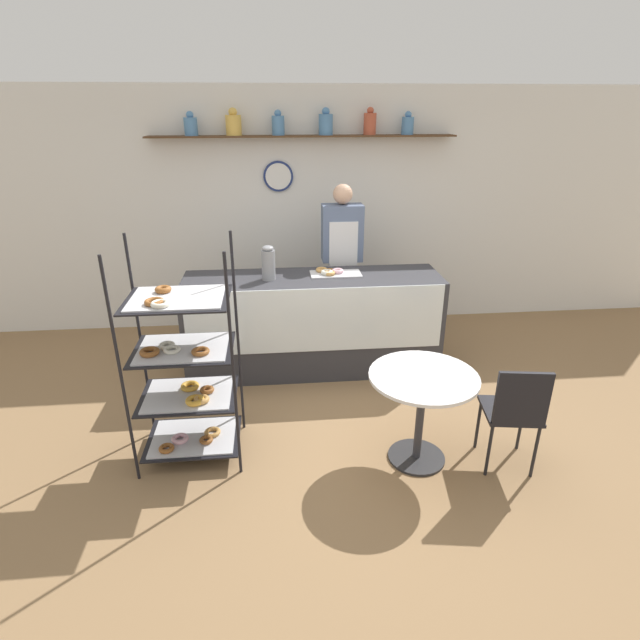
% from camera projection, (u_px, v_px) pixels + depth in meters
% --- Properties ---
extents(ground_plane, '(14.00, 14.00, 0.00)m').
position_uv_depth(ground_plane, '(324.00, 429.00, 4.15)').
color(ground_plane, olive).
extents(back_wall, '(10.00, 0.30, 2.70)m').
position_uv_depth(back_wall, '(303.00, 210.00, 5.75)').
color(back_wall, white).
rests_on(back_wall, ground_plane).
extents(display_counter, '(2.48, 0.67, 0.97)m').
position_uv_depth(display_counter, '(313.00, 324.00, 4.95)').
color(display_counter, '#333338').
rests_on(display_counter, ground_plane).
extents(pastry_rack, '(0.75, 0.58, 1.66)m').
position_uv_depth(pastry_rack, '(185.00, 372.00, 3.60)').
color(pastry_rack, black).
rests_on(pastry_rack, ground_plane).
extents(person_worker, '(0.42, 0.23, 1.77)m').
position_uv_depth(person_worker, '(342.00, 261.00, 5.26)').
color(person_worker, '#282833').
rests_on(person_worker, ground_plane).
extents(cafe_table, '(0.78, 0.78, 0.72)m').
position_uv_depth(cafe_table, '(422.00, 396.00, 3.59)').
color(cafe_table, '#262628').
rests_on(cafe_table, ground_plane).
extents(cafe_chair, '(0.43, 0.43, 0.86)m').
position_uv_depth(cafe_chair, '(515.00, 408.00, 3.49)').
color(cafe_chair, black).
rests_on(cafe_chair, ground_plane).
extents(coffee_carafe, '(0.13, 0.13, 0.33)m').
position_uv_depth(coffee_carafe, '(268.00, 263.00, 4.64)').
color(coffee_carafe, gray).
rests_on(coffee_carafe, display_counter).
extents(donut_tray_counter, '(0.49, 0.25, 0.05)m').
position_uv_depth(donut_tray_counter, '(332.00, 272.00, 4.83)').
color(donut_tray_counter, silver).
rests_on(donut_tray_counter, display_counter).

